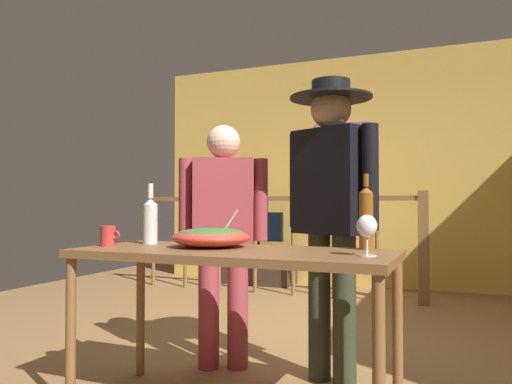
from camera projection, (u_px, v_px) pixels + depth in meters
ground_plane at (300, 356)px, 3.34m from camera, size 7.85×7.85×0.00m
back_wall at (374, 170)px, 6.16m from camera, size 5.65×0.10×2.85m
framed_picture at (342, 158)px, 6.25m from camera, size 0.69×0.03×0.87m
stair_railing at (314, 232)px, 5.46m from camera, size 3.31×0.10×1.15m
tv_console at (259, 266)px, 6.34m from camera, size 0.90×0.40×0.44m
flat_screen_tv at (258, 227)px, 6.32m from camera, size 0.67×0.12×0.46m
serving_table at (233, 266)px, 2.44m from camera, size 1.57×0.65×0.80m
salad_bowl at (211, 236)px, 2.58m from camera, size 0.40×0.40×0.20m
wine_glass at (367, 228)px, 2.14m from camera, size 0.09×0.09×0.18m
wine_bottle_clear at (150, 220)px, 2.78m from camera, size 0.08×0.08×0.34m
wine_bottle_amber at (366, 217)px, 2.45m from camera, size 0.07×0.07×0.37m
mug_red at (108, 236)px, 2.65m from camera, size 0.12×0.08×0.11m
person_standing_left at (223, 226)px, 3.12m from camera, size 0.52×0.35×1.51m
person_standing_right at (331, 199)px, 2.86m from camera, size 0.57×0.47×1.73m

